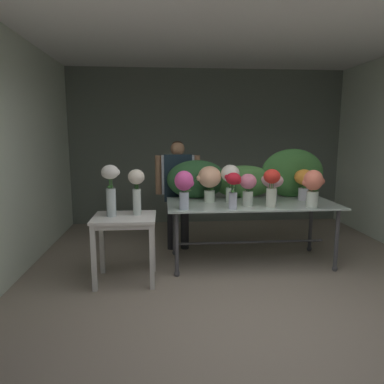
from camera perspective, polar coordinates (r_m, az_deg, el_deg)
ground_plane at (r=4.97m, az=5.31°, el=-10.17°), size 8.66×8.66×0.00m
wall_back at (r=6.64m, az=2.52°, el=7.28°), size 5.18×0.12×2.84m
wall_left at (r=4.94m, az=-25.67°, el=5.64°), size 0.12×4.06×2.84m
ceiling_slab at (r=4.85m, az=5.88°, el=24.09°), size 5.30×4.06×0.12m
display_table_glass at (r=4.56m, az=9.59°, el=-3.03°), size 2.15×0.96×0.81m
side_table_white at (r=4.01m, az=-10.92°, el=-5.39°), size 0.69×0.58×0.76m
florist at (r=4.99m, az=-2.33°, el=1.45°), size 0.64×0.24×1.57m
foliage_backdrop at (r=4.84m, az=9.03°, el=2.37°), size 2.17×0.29×0.67m
vase_blush_tulips at (r=4.60m, az=12.93°, el=1.34°), size 0.28×0.27×0.37m
vase_crimson_lilies at (r=4.07m, az=6.76°, el=0.83°), size 0.19×0.18×0.43m
vase_peach_anemones at (r=4.49m, az=2.89°, el=2.07°), size 0.32×0.30×0.46m
vase_fuchsia_snapdragons at (r=4.02m, az=-1.27°, el=1.00°), size 0.22×0.22×0.45m
vase_ivory_stock at (r=4.46m, az=6.25°, el=2.30°), size 0.24×0.24×0.48m
vase_rosy_freesia at (r=4.29m, az=9.07°, el=0.79°), size 0.21×0.20×0.39m
vase_coral_ranunculus at (r=4.36m, az=19.13°, el=0.95°), size 0.27×0.22×0.45m
vase_scarlet_dahlias at (r=4.25m, az=12.81°, el=1.11°), size 0.20×0.20×0.46m
vase_sunset_roses at (r=4.82m, az=17.82°, el=1.70°), size 0.26×0.25×0.41m
vase_white_roses_tall at (r=3.94m, az=-13.13°, el=0.98°), size 0.21×0.19×0.57m
vase_cream_lisianthus_tall at (r=3.97m, az=-9.02°, el=0.79°), size 0.18×0.18×0.52m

